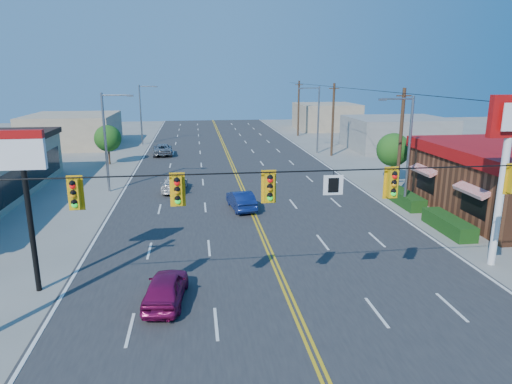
{
  "coord_description": "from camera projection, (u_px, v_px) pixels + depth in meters",
  "views": [
    {
      "loc": [
        -3.82,
        -15.86,
        9.45
      ],
      "look_at": [
        -0.11,
        11.74,
        2.2
      ],
      "focal_mm": 32.0,
      "sensor_mm": 36.0,
      "label": 1
    }
  ],
  "objects": [
    {
      "name": "kfc_pylon",
      "position": [
        507.0,
        147.0,
        21.82
      ],
      "size": [
        2.2,
        0.36,
        8.5
      ],
      "color": "white",
      "rests_on": "ground"
    },
    {
      "name": "utility_pole_far",
      "position": [
        299.0,
        109.0,
        70.4
      ],
      "size": [
        0.28,
        0.28,
        8.4
      ],
      "primitive_type": "cylinder",
      "color": "#47301E",
      "rests_on": "ground"
    },
    {
      "name": "tree_kfc_rear",
      "position": [
        393.0,
        150.0,
        40.19
      ],
      "size": [
        2.94,
        2.94,
        4.41
      ],
      "color": "#47301E",
      "rests_on": "ground"
    },
    {
      "name": "utility_pole_mid",
      "position": [
        333.0,
        120.0,
        53.13
      ],
      "size": [
        0.28,
        0.28,
        8.4
      ],
      "primitive_type": "cylinder",
      "color": "#47301E",
      "rests_on": "ground"
    },
    {
      "name": "ground",
      "position": [
        298.0,
        319.0,
        18.09
      ],
      "size": [
        160.0,
        160.0,
        0.0
      ],
      "primitive_type": "plane",
      "color": "gray",
      "rests_on": "ground"
    },
    {
      "name": "bld_west_far",
      "position": [
        73.0,
        130.0,
        61.02
      ],
      "size": [
        11.0,
        12.0,
        4.2
      ],
      "primitive_type": "cube",
      "color": "tan",
      "rests_on": "ground"
    },
    {
      "name": "bld_east_mid",
      "position": [
        397.0,
        133.0,
        58.79
      ],
      "size": [
        12.0,
        10.0,
        4.0
      ],
      "primitive_type": "cube",
      "color": "gray",
      "rests_on": "ground"
    },
    {
      "name": "pizza_hut_sign",
      "position": [
        25.0,
        178.0,
        19.2
      ],
      "size": [
        1.9,
        0.3,
        6.85
      ],
      "color": "black",
      "rests_on": "ground"
    },
    {
      "name": "car_magenta",
      "position": [
        166.0,
        289.0,
        19.16
      ],
      "size": [
        1.99,
        4.04,
        1.32
      ],
      "primitive_type": "imported",
      "rotation": [
        0.0,
        0.0,
        3.03
      ],
      "color": "maroon",
      "rests_on": "ground"
    },
    {
      "name": "tree_west",
      "position": [
        108.0,
        138.0,
        48.32
      ],
      "size": [
        2.8,
        2.8,
        4.2
      ],
      "color": "#47301E",
      "rests_on": "ground"
    },
    {
      "name": "bld_east_far",
      "position": [
        326.0,
        116.0,
        79.45
      ],
      "size": [
        10.0,
        10.0,
        4.4
      ],
      "primitive_type": "cube",
      "color": "tan",
      "rests_on": "ground"
    },
    {
      "name": "streetlight_ne",
      "position": [
        317.0,
        116.0,
        54.79
      ],
      "size": [
        2.55,
        0.25,
        8.0
      ],
      "color": "gray",
      "rests_on": "ground"
    },
    {
      "name": "road",
      "position": [
        244.0,
        192.0,
        37.26
      ],
      "size": [
        20.0,
        120.0,
        0.06
      ],
      "primitive_type": "cube",
      "color": "#2D2D30",
      "rests_on": "ground"
    },
    {
      "name": "streetlight_nw",
      "position": [
        142.0,
        111.0,
        61.6
      ],
      "size": [
        2.55,
        0.25,
        8.0
      ],
      "color": "gray",
      "rests_on": "ground"
    },
    {
      "name": "streetlight_sw",
      "position": [
        108.0,
        137.0,
        36.66
      ],
      "size": [
        2.55,
        0.25,
        8.0
      ],
      "color": "gray",
      "rests_on": "ground"
    },
    {
      "name": "car_white",
      "position": [
        174.0,
        184.0,
        37.53
      ],
      "size": [
        2.21,
        4.46,
        1.25
      ],
      "primitive_type": "imported",
      "rotation": [
        0.0,
        0.0,
        3.03
      ],
      "color": "#BBBBBB",
      "rests_on": "ground"
    },
    {
      "name": "signal_span",
      "position": [
        298.0,
        201.0,
        16.84
      ],
      "size": [
        24.32,
        0.34,
        9.0
      ],
      "color": "#47301E",
      "rests_on": "ground"
    },
    {
      "name": "streetlight_se",
      "position": [
        407.0,
        147.0,
        31.77
      ],
      "size": [
        2.55,
        0.25,
        8.0
      ],
      "color": "gray",
      "rests_on": "ground"
    },
    {
      "name": "car_blue",
      "position": [
        241.0,
        201.0,
        32.5
      ],
      "size": [
        1.94,
        4.17,
        1.32
      ],
      "primitive_type": "imported",
      "rotation": [
        0.0,
        0.0,
        3.28
      ],
      "color": "navy",
      "rests_on": "ground"
    },
    {
      "name": "car_silver",
      "position": [
        163.0,
        150.0,
        54.16
      ],
      "size": [
        2.56,
        4.96,
        1.34
      ],
      "primitive_type": "imported",
      "rotation": [
        0.0,
        0.0,
        3.21
      ],
      "color": "#97969B",
      "rests_on": "ground"
    },
    {
      "name": "utility_pole_near",
      "position": [
        400.0,
        142.0,
        35.87
      ],
      "size": [
        0.28,
        0.28,
        8.4
      ],
      "primitive_type": "cylinder",
      "color": "#47301E",
      "rests_on": "ground"
    }
  ]
}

